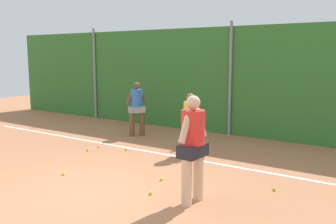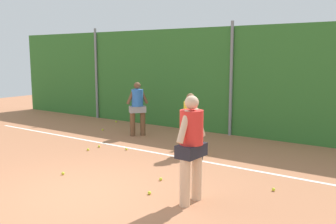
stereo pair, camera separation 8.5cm
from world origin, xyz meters
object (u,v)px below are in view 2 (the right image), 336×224
at_px(player_foreground_near, 191,144).
at_px(tennis_ball_0, 116,122).
at_px(tennis_ball_1, 126,149).
at_px(tennis_ball_8, 188,147).
at_px(tennis_ball_7, 88,150).
at_px(tennis_ball_10, 99,146).
at_px(player_backcourt_far, 137,106).
at_px(tennis_ball_6, 103,130).
at_px(tennis_ball_9, 161,179).
at_px(player_midcourt, 190,121).
at_px(tennis_ball_2, 149,193).
at_px(tennis_ball_3, 202,146).
at_px(tennis_ball_4, 63,173).
at_px(tennis_ball_5, 273,189).

height_order(player_foreground_near, tennis_ball_0, player_foreground_near).
distance_m(tennis_ball_1, tennis_ball_8, 1.70).
xyz_separation_m(tennis_ball_7, tennis_ball_10, (-0.01, 0.43, 0.00)).
bearing_deg(player_foreground_near, tennis_ball_0, 54.36).
relative_size(player_backcourt_far, tennis_ball_6, 26.21).
bearing_deg(tennis_ball_0, tennis_ball_10, -54.72).
distance_m(tennis_ball_1, tennis_ball_10, 0.86).
height_order(tennis_ball_6, tennis_ball_9, same).
bearing_deg(player_midcourt, tennis_ball_9, 165.55).
distance_m(tennis_ball_1, tennis_ball_2, 3.38).
xyz_separation_m(player_backcourt_far, tennis_ball_0, (-2.20, 1.39, -0.94)).
height_order(tennis_ball_3, tennis_ball_4, same).
height_order(player_midcourt, tennis_ball_7, player_midcourt).
xyz_separation_m(tennis_ball_1, tennis_ball_4, (0.25, -2.40, 0.00)).
distance_m(tennis_ball_0, tennis_ball_7, 4.32).
relative_size(tennis_ball_4, tennis_ball_5, 1.00).
relative_size(tennis_ball_3, tennis_ball_5, 1.00).
xyz_separation_m(tennis_ball_1, tennis_ball_3, (1.55, 1.45, 0.00)).
xyz_separation_m(player_midcourt, tennis_ball_0, (-4.81, 2.46, -0.88)).
relative_size(player_foreground_near, tennis_ball_10, 28.85).
bearing_deg(tennis_ball_7, player_foreground_near, -19.97).
height_order(tennis_ball_8, tennis_ball_10, same).
distance_m(tennis_ball_4, tennis_ball_7, 2.06).
distance_m(tennis_ball_1, tennis_ball_3, 2.12).
distance_m(player_backcourt_far, tennis_ball_9, 4.55).
bearing_deg(tennis_ball_5, player_foreground_near, -126.89).
distance_m(tennis_ball_7, tennis_ball_9, 3.17).
xyz_separation_m(tennis_ball_0, tennis_ball_8, (4.40, -1.92, 0.00)).
bearing_deg(tennis_ball_2, player_foreground_near, 8.02).
bearing_deg(tennis_ball_2, tennis_ball_1, 137.91).
height_order(tennis_ball_4, tennis_ball_8, same).
relative_size(tennis_ball_2, tennis_ball_3, 1.00).
distance_m(tennis_ball_2, tennis_ball_6, 6.25).
distance_m(tennis_ball_5, tennis_ball_8, 3.61).
distance_m(tennis_ball_5, tennis_ball_10, 5.22).
bearing_deg(tennis_ball_5, tennis_ball_3, 141.64).
bearing_deg(tennis_ball_8, tennis_ball_10, -148.10).
distance_m(player_foreground_near, player_backcourt_far, 5.70).
height_order(tennis_ball_2, tennis_ball_4, same).
relative_size(tennis_ball_0, tennis_ball_8, 1.00).
xyz_separation_m(tennis_ball_2, tennis_ball_8, (-1.22, 3.37, 0.00)).
height_order(tennis_ball_6, tennis_ball_10, same).
height_order(player_foreground_near, tennis_ball_4, player_foreground_near).
relative_size(tennis_ball_0, tennis_ball_10, 1.00).
xyz_separation_m(tennis_ball_2, tennis_ball_4, (-2.26, -0.13, 0.00)).
bearing_deg(player_midcourt, tennis_ball_6, 47.14).
height_order(tennis_ball_0, tennis_ball_10, same).
height_order(player_backcourt_far, tennis_ball_9, player_backcourt_far).
bearing_deg(player_midcourt, tennis_ball_2, 167.09).
height_order(player_midcourt, tennis_ball_0, player_midcourt).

